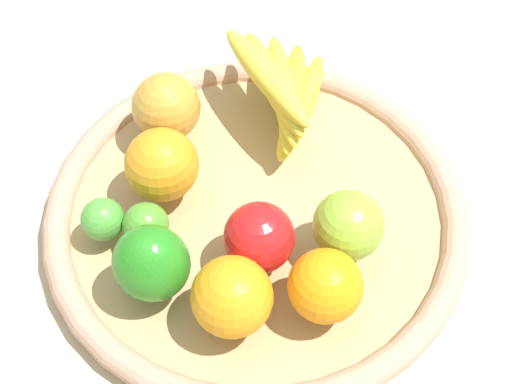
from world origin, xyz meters
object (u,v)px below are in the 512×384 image
(orange_2, at_px, (162,165))
(orange_0, at_px, (328,285))
(banana_bunch, at_px, (284,90))
(lime_1, at_px, (146,225))
(lime_0, at_px, (103,219))
(orange_1, at_px, (232,297))
(apple_1, at_px, (166,107))
(apple_0, at_px, (259,238))
(bell_pepper, at_px, (151,263))
(apple_2, at_px, (348,226))

(orange_2, relative_size, orange_0, 1.10)
(banana_bunch, xyz_separation_m, orange_0, (0.23, -0.08, -0.00))
(lime_1, bearing_deg, lime_0, -128.56)
(orange_1, xyz_separation_m, apple_1, (-0.24, 0.04, 0.00))
(orange_2, bearing_deg, apple_0, 20.87)
(banana_bunch, xyz_separation_m, lime_0, (0.06, -0.24, -0.02))
(orange_2, bearing_deg, orange_0, 21.45)
(apple_0, xyz_separation_m, lime_0, (-0.10, -0.12, -0.01))
(orange_0, xyz_separation_m, bell_pepper, (-0.09, -0.13, 0.01))
(lime_1, distance_m, apple_2, 0.20)
(apple_2, relative_size, orange_1, 0.93)
(apple_2, bearing_deg, lime_1, -120.50)
(apple_2, height_order, orange_1, orange_1)
(lime_1, distance_m, bell_pepper, 0.06)
(orange_0, relative_size, lime_0, 1.59)
(orange_2, relative_size, apple_0, 1.11)
(orange_0, xyz_separation_m, apple_1, (-0.27, -0.04, 0.00))
(lime_0, bearing_deg, banana_bunch, 103.45)
(banana_bunch, distance_m, apple_0, 0.19)
(banana_bunch, distance_m, orange_1, 0.26)
(orange_1, distance_m, lime_0, 0.16)
(orange_0, relative_size, lime_1, 1.50)
(bell_pepper, distance_m, apple_2, 0.19)
(orange_1, relative_size, lime_0, 1.71)
(banana_bunch, height_order, lime_1, banana_bunch)
(orange_0, bearing_deg, apple_0, -157.60)
(orange_2, distance_m, bell_pepper, 0.12)
(apple_0, xyz_separation_m, apple_1, (-0.19, -0.01, 0.00))
(orange_2, xyz_separation_m, lime_0, (0.02, -0.08, -0.02))
(banana_bunch, bearing_deg, apple_2, -9.96)
(orange_0, height_order, apple_1, apple_1)
(banana_bunch, xyz_separation_m, apple_1, (-0.04, -0.12, -0.00))
(orange_2, bearing_deg, bell_pepper, -28.02)
(orange_2, bearing_deg, apple_2, 40.48)
(apple_1, height_order, lime_0, apple_1)
(orange_0, distance_m, apple_2, 0.07)
(bell_pepper, height_order, apple_2, bell_pepper)
(orange_0, height_order, lime_1, orange_0)
(orange_2, distance_m, apple_2, 0.20)
(lime_0, bearing_deg, orange_2, 107.16)
(banana_bunch, distance_m, bell_pepper, 0.26)
(banana_bunch, relative_size, orange_1, 2.30)
(orange_1, bearing_deg, lime_1, -163.27)
(bell_pepper, relative_size, apple_1, 1.10)
(orange_2, xyz_separation_m, apple_0, (0.12, 0.05, -0.00))
(lime_1, xyz_separation_m, apple_0, (0.07, 0.09, 0.01))
(orange_0, bearing_deg, bell_pepper, -124.64)
(bell_pepper, bearing_deg, apple_2, -162.47)
(orange_1, bearing_deg, orange_0, 70.96)
(apple_0, relative_size, lime_0, 1.58)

